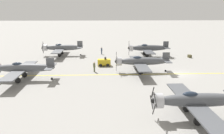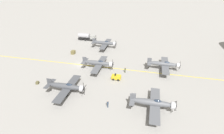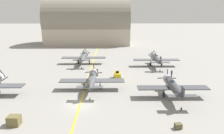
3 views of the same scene
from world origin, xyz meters
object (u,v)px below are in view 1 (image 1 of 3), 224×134
(airplane_mid_right, at_px, (147,48))
(airplane_mid_center, at_px, (141,61))
(supply_crate_by_tanker, at_px, (190,56))
(ground_crew_walking, at_px, (102,50))
(airplane_mid_left, at_px, (197,100))
(airplane_far_center, at_px, (22,68))
(airplane_far_right, at_px, (62,48))
(tow_tractor, at_px, (104,62))
(ground_crew_inspecting, at_px, (94,67))

(airplane_mid_right, bearing_deg, airplane_mid_center, -178.54)
(airplane_mid_right, relative_size, supply_crate_by_tanker, 14.23)
(airplane_mid_center, height_order, ground_crew_walking, airplane_mid_center)
(airplane_mid_left, bearing_deg, airplane_mid_right, 9.00)
(airplane_far_center, distance_m, ground_crew_walking, 24.27)
(airplane_far_right, height_order, tow_tractor, airplane_far_right)
(airplane_far_center, height_order, supply_crate_by_tanker, airplane_far_center)
(ground_crew_inspecting, xyz_separation_m, supply_crate_by_tanker, (11.37, -22.32, -0.66))
(tow_tractor, xyz_separation_m, ground_crew_walking, (11.92, 0.54, 0.20))
(airplane_mid_center, relative_size, airplane_mid_right, 1.00)
(ground_crew_inspecting, bearing_deg, ground_crew_walking, -4.55)
(ground_crew_inspecting, bearing_deg, supply_crate_by_tanker, -63.00)
(airplane_far_right, distance_m, airplane_mid_right, 21.09)
(airplane_mid_center, relative_size, ground_crew_walking, 6.58)
(airplane_mid_left, height_order, airplane_mid_right, airplane_mid_right)
(ground_crew_inspecting, relative_size, supply_crate_by_tanker, 2.20)
(tow_tractor, bearing_deg, airplane_far_right, 44.33)
(ground_crew_walking, distance_m, ground_crew_inspecting, 16.37)
(airplane_mid_left, height_order, supply_crate_by_tanker, airplane_mid_left)
(airplane_mid_center, xyz_separation_m, airplane_far_right, (15.55, 17.06, -0.00))
(tow_tractor, height_order, supply_crate_by_tanker, tow_tractor)
(ground_crew_inspecting, bearing_deg, tow_tractor, -22.66)
(airplane_mid_center, bearing_deg, ground_crew_walking, 33.60)
(airplane_mid_left, height_order, ground_crew_walking, airplane_mid_left)
(airplane_mid_left, distance_m, tow_tractor, 24.54)
(airplane_far_center, relative_size, tow_tractor, 4.62)
(airplane_far_center, relative_size, airplane_mid_center, 1.00)
(airplane_mid_right, bearing_deg, airplane_mid_left, -165.06)
(airplane_far_right, height_order, airplane_mid_right, airplane_mid_right)
(airplane_mid_center, xyz_separation_m, tow_tractor, (4.95, 6.70, -1.22))
(airplane_mid_left, bearing_deg, supply_crate_by_tanker, -9.22)
(airplane_far_right, xyz_separation_m, supply_crate_by_tanker, (-3.64, -30.84, -1.66))
(airplane_mid_right, height_order, supply_crate_by_tanker, airplane_mid_right)
(airplane_far_center, xyz_separation_m, supply_crate_by_tanker, (15.73, -33.67, -1.66))
(airplane_far_center, bearing_deg, supply_crate_by_tanker, -56.20)
(airplane_mid_right, bearing_deg, airplane_far_center, 144.03)
(airplane_far_center, relative_size, ground_crew_walking, 6.58)
(airplane_mid_left, xyz_separation_m, ground_crew_inspecting, (18.24, 11.22, -1.00))
(airplane_mid_left, relative_size, ground_crew_inspecting, 6.47)
(airplane_far_center, bearing_deg, airplane_mid_left, -112.82)
(airplane_far_right, relative_size, supply_crate_by_tanker, 14.23)
(airplane_mid_right, height_order, ground_crew_inspecting, airplane_mid_right)
(ground_crew_inspecting, bearing_deg, airplane_far_center, 111.00)
(airplane_mid_left, distance_m, supply_crate_by_tanker, 31.66)
(airplane_mid_center, relative_size, ground_crew_inspecting, 6.47)
(airplane_mid_left, xyz_separation_m, supply_crate_by_tanker, (29.61, -11.09, -1.66))
(ground_crew_inspecting, bearing_deg, airplane_mid_center, -93.64)
(airplane_far_center, xyz_separation_m, airplane_mid_right, (17.84, -23.86, -0.00))
(supply_crate_by_tanker, bearing_deg, airplane_mid_left, 159.46)
(airplane_mid_left, bearing_deg, airplane_mid_center, 19.94)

